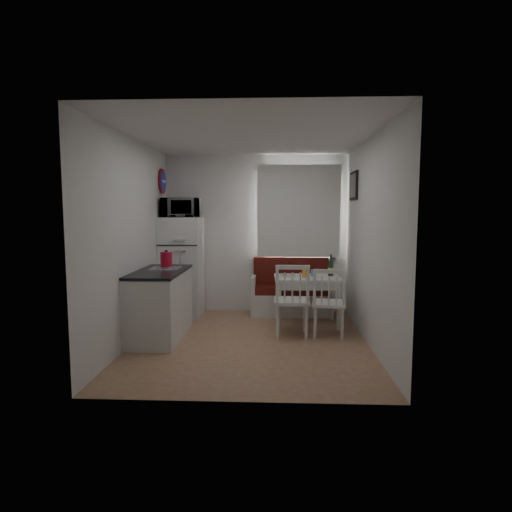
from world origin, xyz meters
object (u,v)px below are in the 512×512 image
Objects in this scene: microwave at (180,208)px; dining_table at (307,282)px; kettle at (166,260)px; chair_right at (330,295)px; bench at (291,296)px; wine_bottle at (331,265)px; fridge at (182,267)px; chair_left at (292,293)px; kitchen_counter at (160,304)px.

dining_table is at bearing -13.48° from microwave.
kettle is at bearing -165.78° from dining_table.
kettle is at bearing -174.89° from chair_right.
microwave is (-1.76, -0.16, 1.43)m from bench.
chair_right is 0.83m from wine_bottle.
chair_left is at bearing -34.70° from fridge.
kettle reaches higher than wine_bottle.
bench is at bearing 107.07° from dining_table.
fridge reaches higher than chair_left.
chair_left is 2.36m from microwave.
chair_left is (-0.03, -1.31, 0.30)m from bench.
bench is 1.83m from fridge.
bench is 2.27m from microwave.
wine_bottle is (2.33, -0.42, 0.09)m from fridge.
kitchen_counter is at bearing -178.45° from chair_left.
chair_left is 2.11× the size of kettle.
chair_left is at bearing -3.87° from kettle.
kettle is at bearing 73.19° from kitchen_counter.
bench is 0.75m from dining_table.
chair_right is at bearing -27.11° from microwave.
chair_left is 1.75m from kettle.
kitchen_counter is 0.59m from kettle.
kitchen_counter is 1.35× the size of dining_table.
microwave reaches higher than wine_bottle.
chair_right is 2.00× the size of kettle.
microwave reaches higher than chair_right.
chair_right is 2.24m from kettle.
microwave is at bearing 160.85° from chair_right.
dining_table is 0.62× the size of fridge.
microwave is 1.73× the size of wine_bottle.
fridge is (-1.98, 0.52, 0.15)m from dining_table.
wine_bottle is at bearing -9.13° from microwave.
microwave is (-1.98, 0.47, 1.09)m from dining_table.
fridge reaches higher than kettle.
fridge reaches higher than bench.
wine_bottle is (2.33, -0.37, -0.85)m from microwave.
kitchen_counter is 5.28× the size of kettle.
kitchen_counter is at bearing -90.90° from fridge.
chair_left is 1.66× the size of wine_bottle.
microwave is at bearing 170.87° from wine_bottle.
bench is at bearing 88.44° from chair_left.
wine_bottle is at bearing -43.32° from bench.
chair_left is 2.11m from fridge.
wine_bottle reaches higher than chair_left.
microwave is at bearing 164.78° from dining_table.
kitchen_counter reaches higher than dining_table.
wine_bottle is (0.57, -0.53, 0.57)m from bench.
chair_left is 0.50m from chair_right.
dining_table is 0.44m from wine_bottle.
bench is 0.97m from wine_bottle.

